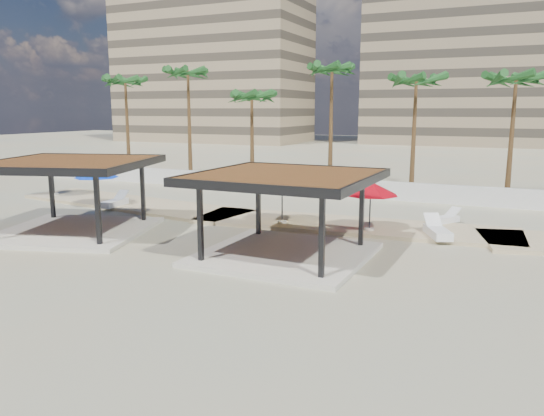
{
  "coord_description": "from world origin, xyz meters",
  "views": [
    {
      "loc": [
        9.19,
        -18.15,
        5.79
      ],
      "look_at": [
        -0.59,
        3.31,
        1.4
      ],
      "focal_mm": 35.0,
      "sensor_mm": 36.0,
      "label": 1
    }
  ],
  "objects_px": {
    "umbrella_a": "(52,161)",
    "lounger_b": "(444,219)",
    "pavilion_west": "(71,190)",
    "lounger_a": "(115,202)",
    "lounger_c": "(437,231)",
    "umbrella_c": "(371,188)",
    "pavilion_central": "(285,207)"
  },
  "relations": [
    {
      "from": "umbrella_a",
      "to": "lounger_b",
      "type": "xyz_separation_m",
      "value": [
        24.76,
        1.65,
        -2.07
      ]
    },
    {
      "from": "pavilion_west",
      "to": "lounger_a",
      "type": "xyz_separation_m",
      "value": [
        -2.56,
        5.79,
        -1.71
      ]
    },
    {
      "from": "lounger_a",
      "to": "lounger_c",
      "type": "distance_m",
      "value": 18.44
    },
    {
      "from": "pavilion_west",
      "to": "lounger_a",
      "type": "height_order",
      "value": "pavilion_west"
    },
    {
      "from": "pavilion_west",
      "to": "lounger_c",
      "type": "height_order",
      "value": "pavilion_west"
    },
    {
      "from": "pavilion_west",
      "to": "lounger_c",
      "type": "relative_size",
      "value": 3.62
    },
    {
      "from": "lounger_c",
      "to": "umbrella_a",
      "type": "bearing_deg",
      "value": 62.16
    },
    {
      "from": "umbrella_c",
      "to": "lounger_c",
      "type": "xyz_separation_m",
      "value": [
        3.07,
        0.14,
        -1.79
      ]
    },
    {
      "from": "pavilion_central",
      "to": "umbrella_c",
      "type": "bearing_deg",
      "value": 69.38
    },
    {
      "from": "umbrella_a",
      "to": "lounger_c",
      "type": "xyz_separation_m",
      "value": [
        24.83,
        -1.5,
        -2.03
      ]
    },
    {
      "from": "umbrella_c",
      "to": "lounger_b",
      "type": "xyz_separation_m",
      "value": [
        3.0,
        3.28,
        -1.82
      ]
    },
    {
      "from": "pavilion_central",
      "to": "lounger_a",
      "type": "height_order",
      "value": "pavilion_central"
    },
    {
      "from": "lounger_b",
      "to": "lounger_c",
      "type": "xyz_separation_m",
      "value": [
        0.08,
        -3.15,
        0.04
      ]
    },
    {
      "from": "umbrella_c",
      "to": "lounger_b",
      "type": "relative_size",
      "value": 1.5
    },
    {
      "from": "umbrella_c",
      "to": "lounger_c",
      "type": "relative_size",
      "value": 1.2
    },
    {
      "from": "pavilion_west",
      "to": "umbrella_a",
      "type": "relative_size",
      "value": 2.8
    },
    {
      "from": "pavilion_central",
      "to": "umbrella_c",
      "type": "xyz_separation_m",
      "value": [
        2.07,
        5.28,
        0.16
      ]
    },
    {
      "from": "lounger_a",
      "to": "umbrella_c",
      "type": "bearing_deg",
      "value": -96.14
    },
    {
      "from": "umbrella_c",
      "to": "pavilion_central",
      "type": "bearing_deg",
      "value": -111.42
    },
    {
      "from": "umbrella_a",
      "to": "umbrella_c",
      "type": "xyz_separation_m",
      "value": [
        21.76,
        -1.64,
        -0.24
      ]
    },
    {
      "from": "lounger_a",
      "to": "pavilion_west",
      "type": "bearing_deg",
      "value": -161.82
    },
    {
      "from": "lounger_c",
      "to": "pavilion_west",
      "type": "bearing_deg",
      "value": 85.68
    },
    {
      "from": "pavilion_central",
      "to": "lounger_b",
      "type": "height_order",
      "value": "pavilion_central"
    },
    {
      "from": "umbrella_c",
      "to": "umbrella_a",
      "type": "bearing_deg",
      "value": 175.7
    },
    {
      "from": "pavilion_west",
      "to": "umbrella_c",
      "type": "distance_m",
      "value": 14.01
    },
    {
      "from": "lounger_b",
      "to": "lounger_c",
      "type": "relative_size",
      "value": 0.8
    },
    {
      "from": "lounger_a",
      "to": "lounger_b",
      "type": "bearing_deg",
      "value": -85.91
    },
    {
      "from": "pavilion_central",
      "to": "lounger_a",
      "type": "bearing_deg",
      "value": 158.68
    },
    {
      "from": "pavilion_west",
      "to": "lounger_a",
      "type": "bearing_deg",
      "value": 97.33
    },
    {
      "from": "pavilion_central",
      "to": "umbrella_c",
      "type": "distance_m",
      "value": 5.67
    },
    {
      "from": "umbrella_c",
      "to": "lounger_a",
      "type": "relative_size",
      "value": 1.29
    },
    {
      "from": "umbrella_a",
      "to": "lounger_c",
      "type": "relative_size",
      "value": 1.29
    }
  ]
}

